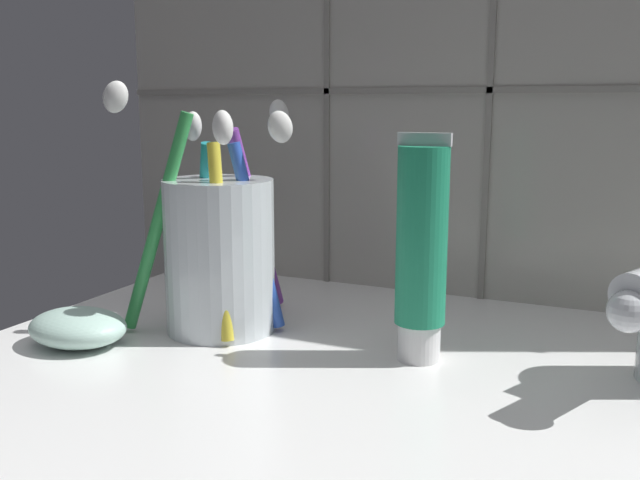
{
  "coord_description": "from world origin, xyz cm",
  "views": [
    {
      "loc": [
        13.16,
        -39.16,
        18.32
      ],
      "look_at": [
        -5.29,
        1.25,
        9.67
      ],
      "focal_mm": 40.0,
      "sensor_mm": 36.0,
      "label": 1
    }
  ],
  "objects": [
    {
      "name": "toothpaste_tube",
      "position": [
        0.84,
        3.14,
        9.18
      ],
      "size": [
        3.37,
        3.21,
        14.47
      ],
      "color": "white",
      "rests_on": "sink_counter"
    },
    {
      "name": "soap_bar",
      "position": [
        -21.04,
        -3.87,
        3.25
      ],
      "size": [
        7.03,
        5.59,
        2.5
      ],
      "primitive_type": "ellipsoid",
      "color": "silver",
      "rests_on": "sink_counter"
    },
    {
      "name": "tile_wall_backsplash",
      "position": [
        0.01,
        19.99,
        25.31
      ],
      "size": [
        66.87,
        1.72,
        50.6
      ],
      "color": "#B7B2A8",
      "rests_on": "ground"
    },
    {
      "name": "sink_counter",
      "position": [
        0.0,
        0.0,
        1.0
      ],
      "size": [
        56.87,
        39.49,
        2.0
      ],
      "primitive_type": "cube",
      "color": "white",
      "rests_on": "ground"
    },
    {
      "name": "toothbrush_cup",
      "position": [
        -14.07,
        3.19,
        7.92
      ],
      "size": [
        12.77,
        12.93,
        17.93
      ],
      "color": "silver",
      "rests_on": "sink_counter"
    }
  ]
}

